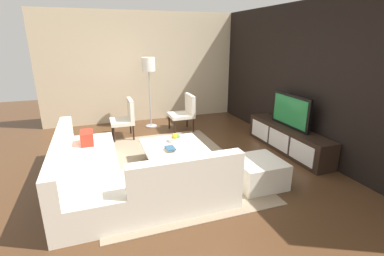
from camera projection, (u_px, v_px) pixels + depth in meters
The scene contains 14 objects.
ground_plane at pixel (170, 168), 4.81m from camera, with size 14.00×14.00×0.00m, color #4C301C.
feature_wall_back at pixel (307, 80), 5.23m from camera, with size 6.40×0.12×2.80m, color black.
side_wall_left at pixel (144, 68), 7.31m from camera, with size 0.12×5.20×2.80m, color beige.
area_rug at pixel (169, 166), 4.90m from camera, with size 3.38×2.42×0.01m, color gray.
media_console at pixel (287, 139), 5.49m from camera, with size 2.12×0.44×0.50m.
television at pixel (291, 111), 5.31m from camera, with size 1.05×0.06×0.64m.
sectional_couch at pixel (118, 176), 3.97m from camera, with size 2.54×2.30×0.80m.
coffee_table at pixel (174, 155), 4.87m from camera, with size 1.04×1.03×0.38m.
accent_chair_near at pixel (126, 116), 6.17m from camera, with size 0.57×0.49×0.87m.
floor_lamp at pixel (149, 69), 6.65m from camera, with size 0.32×0.32×1.71m.
ottoman at pixel (258, 172), 4.24m from camera, with size 0.70×0.70×0.40m, color silver.
fruit_bowl at pixel (176, 138), 4.99m from camera, with size 0.28×0.28×0.14m.
accent_chair_far at pixel (185, 111), 6.67m from camera, with size 0.55×0.55×0.87m.
book_stack at pixel (170, 149), 4.57m from camera, with size 0.22×0.15×0.06m.
Camera 1 is at (4.24, -1.09, 2.15)m, focal length 26.07 mm.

